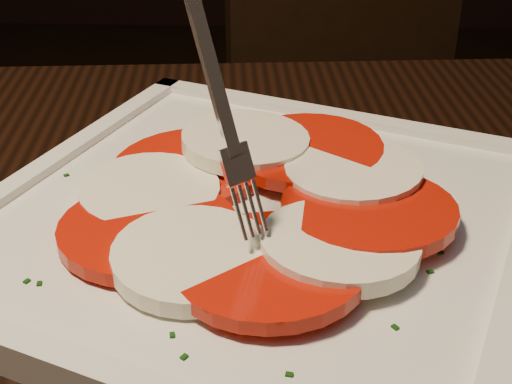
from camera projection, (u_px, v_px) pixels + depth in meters
name	position (u px, v px, depth m)	size (l,w,h in m)	color
chair	(365.00, 96.00, 1.20)	(0.53, 0.53, 0.93)	black
plate	(256.00, 224.00, 0.44)	(0.32, 0.32, 0.01)	white
caprese_salad	(256.00, 199.00, 0.43)	(0.25, 0.26, 0.03)	red
fork	(206.00, 82.00, 0.36)	(0.03, 0.07, 0.15)	white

